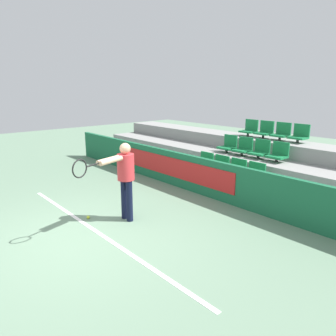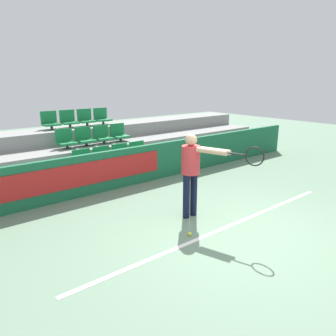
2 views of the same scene
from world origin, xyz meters
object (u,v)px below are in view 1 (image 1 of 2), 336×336
at_px(stadium_chair_0, 204,163).
at_px(stadium_chair_5, 243,148).
at_px(stadium_chair_2, 236,170).
at_px(stadium_chair_11, 299,135).
at_px(stadium_chair_3, 254,175).
at_px(stadium_chair_8, 249,129).
at_px(stadium_chair_4, 228,145).
at_px(tennis_player, 124,174).
at_px(stadium_chair_7, 278,154).
at_px(stadium_chair_1, 219,167).
at_px(stadium_chair_10, 281,133).
at_px(stadium_chair_6, 260,150).
at_px(stadium_chair_9, 265,131).
at_px(tennis_ball, 88,217).

bearing_deg(stadium_chair_0, stadium_chair_5, 61.53).
relative_size(stadium_chair_2, stadium_chair_11, 1.00).
bearing_deg(stadium_chair_3, stadium_chair_2, 180.00).
relative_size(stadium_chair_0, stadium_chair_8, 1.00).
bearing_deg(stadium_chair_4, tennis_player, -80.04).
xyz_separation_m(stadium_chair_11, tennis_player, (-0.90, -5.08, -0.38)).
height_order(stadium_chair_4, stadium_chair_7, same).
bearing_deg(stadium_chair_1, stadium_chair_0, 180.00).
relative_size(stadium_chair_1, stadium_chair_10, 1.00).
height_order(stadium_chair_2, stadium_chair_5, stadium_chair_5).
xyz_separation_m(stadium_chair_7, stadium_chair_10, (-0.54, 1.00, 0.38)).
height_order(stadium_chair_11, tennis_player, stadium_chair_11).
height_order(stadium_chair_10, tennis_player, stadium_chair_10).
bearing_deg(stadium_chair_6, stadium_chair_9, 118.47).
relative_size(stadium_chair_8, stadium_chair_10, 1.00).
bearing_deg(stadium_chair_2, stadium_chair_6, 90.00).
relative_size(stadium_chair_6, stadium_chair_10, 1.00).
xyz_separation_m(stadium_chair_4, stadium_chair_6, (1.08, 0.00, 0.00)).
xyz_separation_m(stadium_chair_2, stadium_chair_4, (-1.08, 1.00, 0.38)).
bearing_deg(stadium_chair_4, stadium_chair_1, -61.53).
xyz_separation_m(stadium_chair_3, stadium_chair_11, (0.00, 1.99, 0.77)).
bearing_deg(stadium_chair_10, stadium_chair_0, -118.47).
relative_size(stadium_chair_6, tennis_player, 0.32).
relative_size(stadium_chair_0, stadium_chair_5, 1.00).
distance_m(stadium_chair_3, stadium_chair_9, 2.39).
bearing_deg(stadium_chair_2, stadium_chair_10, 90.00).
bearing_deg(stadium_chair_11, stadium_chair_3, -90.00).
xyz_separation_m(stadium_chair_1, stadium_chair_2, (0.54, 0.00, 0.00)).
distance_m(stadium_chair_1, stadium_chair_2, 0.54).
bearing_deg(stadium_chair_1, stadium_chair_3, 0.00).
bearing_deg(stadium_chair_3, stadium_chair_11, 90.00).
bearing_deg(stadium_chair_1, tennis_ball, -96.21).
bearing_deg(stadium_chair_0, stadium_chair_9, 74.83).
bearing_deg(stadium_chair_9, stadium_chair_8, 180.00).
height_order(stadium_chair_0, stadium_chair_8, stadium_chair_8).
distance_m(stadium_chair_1, stadium_chair_8, 2.20).
height_order(stadium_chair_5, stadium_chair_6, same).
bearing_deg(stadium_chair_8, stadium_chair_7, -31.58).
height_order(stadium_chair_5, stadium_chair_9, stadium_chair_9).
bearing_deg(stadium_chair_7, stadium_chair_0, -148.42).
xyz_separation_m(stadium_chair_8, stadium_chair_10, (1.08, 0.00, 0.00)).
bearing_deg(stadium_chair_7, stadium_chair_9, 137.32).
distance_m(tennis_player, tennis_ball, 1.23).
distance_m(stadium_chair_0, stadium_chair_5, 1.20).
distance_m(stadium_chair_1, stadium_chair_11, 2.39).
relative_size(stadium_chair_0, stadium_chair_11, 1.00).
xyz_separation_m(stadium_chair_0, stadium_chair_8, (0.00, 1.99, 0.77)).
bearing_deg(stadium_chair_1, stadium_chair_11, 61.53).
relative_size(stadium_chair_7, stadium_chair_9, 1.00).
height_order(stadium_chair_3, stadium_chair_11, stadium_chair_11).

